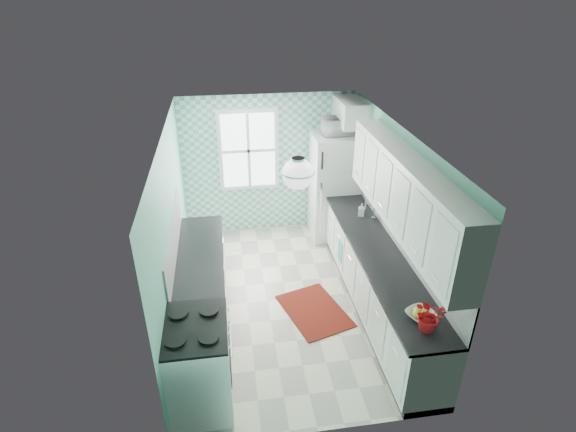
{
  "coord_description": "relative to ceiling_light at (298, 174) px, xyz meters",
  "views": [
    {
      "loc": [
        -0.76,
        -5.19,
        4.18
      ],
      "look_at": [
        0.05,
        0.25,
        1.25
      ],
      "focal_mm": 28.0,
      "sensor_mm": 36.0,
      "label": 1
    }
  ],
  "objects": [
    {
      "name": "wall_left",
      "position": [
        -1.51,
        0.8,
        -1.07
      ],
      "size": [
        0.02,
        4.4,
        2.5
      ],
      "primitive_type": "cube",
      "color": "#65BAA0",
      "rests_on": "floor"
    },
    {
      "name": "upper_cabinets_right",
      "position": [
        1.33,
        0.2,
        -0.42
      ],
      "size": [
        0.33,
        3.2,
        0.9
      ],
      "primitive_type": "cube",
      "color": "white",
      "rests_on": "wall_right"
    },
    {
      "name": "backsplash_right",
      "position": [
        1.49,
        0.4,
        -1.13
      ],
      "size": [
        0.02,
        3.6,
        0.51
      ],
      "primitive_type": "cube",
      "color": "white",
      "rests_on": "wall_right"
    },
    {
      "name": "soap_bottle",
      "position": [
        1.25,
        1.47,
        -1.28
      ],
      "size": [
        0.12,
        0.12,
        0.2
      ],
      "primitive_type": "imported",
      "rotation": [
        0.0,
        0.0,
        -0.38
      ],
      "color": "#89A1AC",
      "rests_on": "countertop_right"
    },
    {
      "name": "upper_cabinet_fridge",
      "position": [
        1.3,
        2.63,
        -0.07
      ],
      "size": [
        0.4,
        0.74,
        0.4
      ],
      "primitive_type": "cube",
      "color": "white",
      "rests_on": "wall_right"
    },
    {
      "name": "wall_right",
      "position": [
        1.51,
        0.8,
        -1.07
      ],
      "size": [
        0.02,
        4.4,
        2.5
      ],
      "primitive_type": "cube",
      "color": "#65BAA0",
      "rests_on": "floor"
    },
    {
      "name": "potted_plant",
      "position": [
        1.2,
        -1.07,
        -1.2
      ],
      "size": [
        0.36,
        0.32,
        0.36
      ],
      "primitive_type": "imported",
      "rotation": [
        0.0,
        0.0,
        0.14
      ],
      "color": "red",
      "rests_on": "countertop_right"
    },
    {
      "name": "fruit_bowl",
      "position": [
        1.2,
        -0.89,
        -1.35
      ],
      "size": [
        0.38,
        0.38,
        0.07
      ],
      "primitive_type": "imported",
      "rotation": [
        0.0,
        0.0,
        0.4
      ],
      "color": "white",
      "rests_on": "countertop_right"
    },
    {
      "name": "wall_back",
      "position": [
        0.0,
        3.01,
        -1.07
      ],
      "size": [
        3.0,
        0.02,
        2.5
      ],
      "primitive_type": "cube",
      "color": "#65BAA0",
      "rests_on": "floor"
    },
    {
      "name": "ceiling",
      "position": [
        0.0,
        0.8,
        0.19
      ],
      "size": [
        3.0,
        4.4,
        0.02
      ],
      "primitive_type": "cube",
      "color": "white",
      "rests_on": "wall_back"
    },
    {
      "name": "countertop_left",
      "position": [
        -1.19,
        0.73,
        -1.4
      ],
      "size": [
        0.63,
        2.15,
        0.04
      ],
      "primitive_type": "cube",
      "color": "black",
      "rests_on": "base_cabinets_left"
    },
    {
      "name": "base_cabinets_left",
      "position": [
        -1.2,
        0.73,
        -1.87
      ],
      "size": [
        0.6,
        2.15,
        0.9
      ],
      "primitive_type": "cube",
      "color": "white",
      "rests_on": "floor"
    },
    {
      "name": "stove",
      "position": [
        -1.2,
        -0.8,
        -1.78
      ],
      "size": [
        0.69,
        0.86,
        1.04
      ],
      "rotation": [
        0.0,
        0.0,
        0.02
      ],
      "color": "white",
      "rests_on": "floor"
    },
    {
      "name": "accent_wall",
      "position": [
        0.0,
        2.99,
        -1.07
      ],
      "size": [
        3.0,
        0.01,
        2.5
      ],
      "primitive_type": "cube",
      "color": "#58B5A2",
      "rests_on": "wall_back"
    },
    {
      "name": "rug",
      "position": [
        0.34,
        0.47,
        -2.32
      ],
      "size": [
        1.03,
        1.24,
        0.02
      ],
      "primitive_type": "cube",
      "rotation": [
        0.0,
        0.0,
        0.3
      ],
      "color": "maroon",
      "rests_on": "floor"
    },
    {
      "name": "ceiling_light",
      "position": [
        0.0,
        0.0,
        0.0
      ],
      "size": [
        0.34,
        0.34,
        0.35
      ],
      "color": "silver",
      "rests_on": "ceiling"
    },
    {
      "name": "backsplash_left",
      "position": [
        -1.49,
        0.73,
        -1.13
      ],
      "size": [
        0.02,
        2.15,
        0.51
      ],
      "primitive_type": "cube",
      "color": "white",
      "rests_on": "wall_left"
    },
    {
      "name": "window",
      "position": [
        -0.35,
        2.96,
        -0.77
      ],
      "size": [
        1.04,
        0.05,
        1.44
      ],
      "color": "white",
      "rests_on": "wall_back"
    },
    {
      "name": "microwave",
      "position": [
        1.11,
        2.59,
        -0.3
      ],
      "size": [
        0.52,
        0.36,
        0.28
      ],
      "primitive_type": "imported",
      "rotation": [
        0.0,
        0.0,
        3.17
      ],
      "color": "white",
      "rests_on": "fridge"
    },
    {
      "name": "dish_towel",
      "position": [
        0.89,
        1.24,
        -1.84
      ],
      "size": [
        0.06,
        0.22,
        0.34
      ],
      "primitive_type": "cube",
      "rotation": [
        0.0,
        0.0,
        -0.2
      ],
      "color": "teal",
      "rests_on": "base_cabinets_right"
    },
    {
      "name": "wall_front",
      "position": [
        0.0,
        -1.41,
        -1.07
      ],
      "size": [
        3.0,
        0.02,
        2.5
      ],
      "primitive_type": "cube",
      "color": "#65BAA0",
      "rests_on": "floor"
    },
    {
      "name": "countertop_right",
      "position": [
        1.19,
        0.4,
        -1.4
      ],
      "size": [
        0.63,
        3.6,
        0.04
      ],
      "primitive_type": "cube",
      "color": "black",
      "rests_on": "base_cabinets_right"
    },
    {
      "name": "base_cabinets_right",
      "position": [
        1.2,
        0.4,
        -1.87
      ],
      "size": [
        0.6,
        3.6,
        0.9
      ],
      "primitive_type": "cube",
      "color": "white",
      "rests_on": "floor"
    },
    {
      "name": "sink",
      "position": [
        1.2,
        1.31,
        -1.39
      ],
      "size": [
        0.53,
        0.44,
        0.53
      ],
      "rotation": [
        0.0,
        0.0,
        0.05
      ],
      "color": "silver",
      "rests_on": "countertop_right"
    },
    {
      "name": "floor",
      "position": [
        0.0,
        0.8,
        -2.33
      ],
      "size": [
        3.0,
        4.4,
        0.02
      ],
      "primitive_type": "cube",
      "color": "beige",
      "rests_on": "ground"
    },
    {
      "name": "fridge",
      "position": [
        1.11,
        2.59,
        -1.38
      ],
      "size": [
        0.82,
        0.81,
        1.88
      ],
      "rotation": [
        0.0,
        0.0,
        0.05
      ],
      "color": "white",
      "rests_on": "floor"
    }
  ]
}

